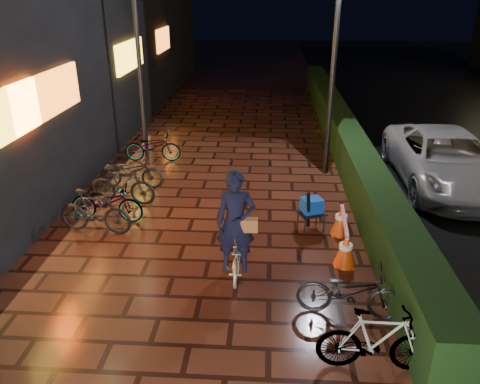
# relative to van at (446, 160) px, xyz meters

# --- Properties ---
(ground) EXTENTS (80.00, 80.00, 0.00)m
(ground) POSITION_rel_van_xyz_m (-5.45, -5.04, -0.68)
(ground) COLOR #381911
(ground) RESTS_ON ground
(hedge) EXTENTS (0.70, 20.00, 1.00)m
(hedge) POSITION_rel_van_xyz_m (-2.15, 2.96, -0.18)
(hedge) COLOR black
(hedge) RESTS_ON ground
(van) EXTENTS (2.32, 4.91, 1.36)m
(van) POSITION_rel_van_xyz_m (0.00, 0.00, 0.00)
(van) COLOR #A6A5AA
(van) RESTS_ON ground
(lamp_post_hedge) EXTENTS (0.48, 0.17, 5.02)m
(lamp_post_hedge) POSITION_rel_van_xyz_m (-2.85, 0.68, 2.08)
(lamp_post_hedge) COLOR black
(lamp_post_hedge) RESTS_ON ground
(lamp_post_sf) EXTENTS (0.45, 0.24, 4.79)m
(lamp_post_sf) POSITION_rel_van_xyz_m (-8.01, 1.79, 1.95)
(lamp_post_sf) COLOR black
(lamp_post_sf) RESTS_ON ground
(cyclist) EXTENTS (0.71, 1.36, 1.94)m
(cyclist) POSITION_rel_van_xyz_m (-4.91, -4.30, 0.04)
(cyclist) COLOR silver
(cyclist) RESTS_ON ground
(traffic_barrier) EXTENTS (0.48, 1.57, 0.63)m
(traffic_barrier) POSITION_rel_van_xyz_m (-2.95, -3.32, -0.37)
(traffic_barrier) COLOR #FF4F0D
(traffic_barrier) RESTS_ON ground
(cart_assembly) EXTENTS (0.66, 0.70, 1.00)m
(cart_assembly) POSITION_rel_van_xyz_m (-3.50, -2.60, -0.17)
(cart_assembly) COLOR black
(cart_assembly) RESTS_ON ground
(parked_bikes_storefront) EXTENTS (1.77, 4.94, 0.93)m
(parked_bikes_storefront) POSITION_rel_van_xyz_m (-7.78, -1.18, -0.25)
(parked_bikes_storefront) COLOR black
(parked_bikes_storefront) RESTS_ON ground
(parked_bikes_hedge) EXTENTS (1.78, 1.70, 0.93)m
(parked_bikes_hedge) POSITION_rel_van_xyz_m (-3.05, -5.82, -0.24)
(parked_bikes_hedge) COLOR black
(parked_bikes_hedge) RESTS_ON ground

